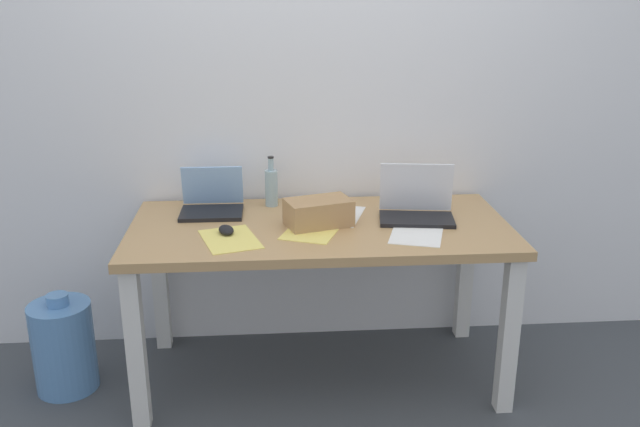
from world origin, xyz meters
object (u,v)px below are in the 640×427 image
desk (320,245)px  water_cooler_jug (64,346)px  laptop_left (212,204)px  laptop_right (416,207)px  cardboard_box (319,213)px  beer_bottle (271,187)px  computer_mouse (226,230)px

desk → water_cooler_jug: desk is taller
water_cooler_jug → laptop_left: bearing=18.1°
desk → laptop_right: laptop_right is taller
water_cooler_jug → cardboard_box: bearing=0.4°
beer_bottle → cardboard_box: bearing=-55.7°
desk → laptop_right: 0.47m
computer_mouse → laptop_left: bearing=88.8°
cardboard_box → laptop_right: bearing=7.4°
laptop_left → computer_mouse: laptop_left is taller
water_cooler_jug → desk: bearing=0.9°
laptop_right → water_cooler_jug: (-1.59, -0.07, -0.60)m
laptop_right → beer_bottle: 0.69m
laptop_right → laptop_left: bearing=170.4°
laptop_left → laptop_right: laptop_right is taller
laptop_left → laptop_right: 0.93m
laptop_right → computer_mouse: bearing=-170.9°
desk → laptop_left: laptop_left is taller
laptop_left → cardboard_box: 0.52m
computer_mouse → desk: bearing=-4.1°
water_cooler_jug → computer_mouse: bearing=-5.3°
laptop_right → water_cooler_jug: size_ratio=0.76×
beer_bottle → computer_mouse: bearing=-117.6°
laptop_left → water_cooler_jug: (-0.67, -0.22, -0.59)m
desk → cardboard_box: (-0.01, -0.01, 0.16)m
laptop_right → beer_bottle: same height
laptop_right → cardboard_box: laptop_right is taller
laptop_left → cardboard_box: (0.48, -0.21, 0.02)m
beer_bottle → computer_mouse: (-0.19, -0.37, -0.08)m
desk → computer_mouse: (-0.40, -0.09, 0.12)m
computer_mouse → laptop_right: bearing=-7.4°
computer_mouse → cardboard_box: (0.40, 0.08, 0.04)m
laptop_left → beer_bottle: size_ratio=1.18×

